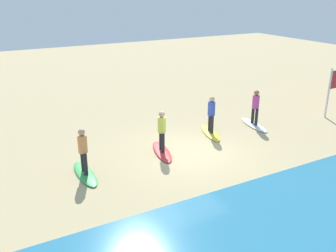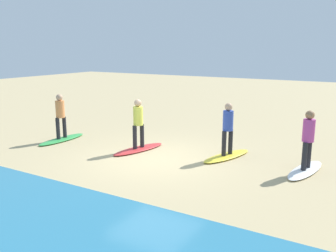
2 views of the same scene
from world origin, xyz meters
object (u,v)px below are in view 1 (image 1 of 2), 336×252
at_px(surfboard_white, 254,125).
at_px(surfer_red, 162,128).
at_px(surfboard_green, 85,174).
at_px(surfer_white, 256,105).
at_px(surfer_yellow, 211,112).
at_px(surfboard_yellow, 210,133).
at_px(surfer_green, 83,148).
at_px(surfboard_red, 162,152).

bearing_deg(surfboard_white, surfer_red, -73.63).
xyz_separation_m(surfer_red, surfboard_green, (3.23, 0.37, -0.99)).
relative_size(surfer_white, surfer_yellow, 1.00).
distance_m(surfer_yellow, surfer_red, 2.95).
distance_m(surfer_white, surfer_yellow, 2.39).
bearing_deg(surfer_white, surfboard_yellow, -3.50).
relative_size(surfer_white, surfer_green, 1.00).
xyz_separation_m(surfer_yellow, surfer_red, (2.85, 0.76, 0.00)).
relative_size(surfer_yellow, surfboard_red, 0.78).
distance_m(surfboard_white, surfer_white, 0.99).
distance_m(surfboard_yellow, surfer_yellow, 0.99).
bearing_deg(surfboard_red, surfboard_yellow, 118.54).
xyz_separation_m(surfboard_yellow, surfboard_red, (2.85, 0.76, 0.00)).
distance_m(surfer_yellow, surfer_green, 6.18).
bearing_deg(surfboard_yellow, surfboard_red, -58.08).
relative_size(surfboard_yellow, surfboard_red, 1.00).
relative_size(surfboard_yellow, surfer_green, 1.28).
distance_m(surfboard_yellow, surfboard_red, 2.95).
height_order(surfboard_white, surfer_yellow, surfer_yellow).
distance_m(surfboard_white, surfboard_green, 8.52).
relative_size(surfboard_yellow, surfboard_green, 1.00).
relative_size(surfboard_white, surfboard_yellow, 1.00).
bearing_deg(surfboard_white, surfboard_green, -73.70).
height_order(surfer_red, surfboard_green, surfer_red).
xyz_separation_m(surfer_white, surfboard_yellow, (2.38, -0.15, -0.99)).
xyz_separation_m(surfboard_red, surfboard_green, (3.23, 0.37, 0.00)).
relative_size(surfboard_white, surfer_green, 1.28).
xyz_separation_m(surfboard_green, surfer_green, (0.00, -0.00, 0.99)).
bearing_deg(surfer_green, surfer_white, -173.39).
relative_size(surfer_white, surfboard_yellow, 0.78).
bearing_deg(surfboard_yellow, surfboard_green, -62.49).
height_order(surfboard_white, surfer_red, surfer_red).
bearing_deg(surfboard_green, surfboard_yellow, 100.75).
xyz_separation_m(surfer_red, surfer_green, (3.23, 0.37, 0.00)).
height_order(surfboard_white, surfer_white, surfer_white).
xyz_separation_m(surfer_white, surfer_red, (5.23, 0.61, 0.00)).
bearing_deg(surfer_red, surfboard_yellow, -165.09).
xyz_separation_m(surfboard_white, surfboard_red, (5.23, 0.61, 0.00)).
xyz_separation_m(surfboard_white, surfer_green, (8.46, 0.98, 0.99)).
xyz_separation_m(surfboard_white, surfer_white, (0.00, -0.00, 0.99)).
bearing_deg(surfer_red, surfboard_red, 0.00).
height_order(surfer_white, surfer_yellow, same).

